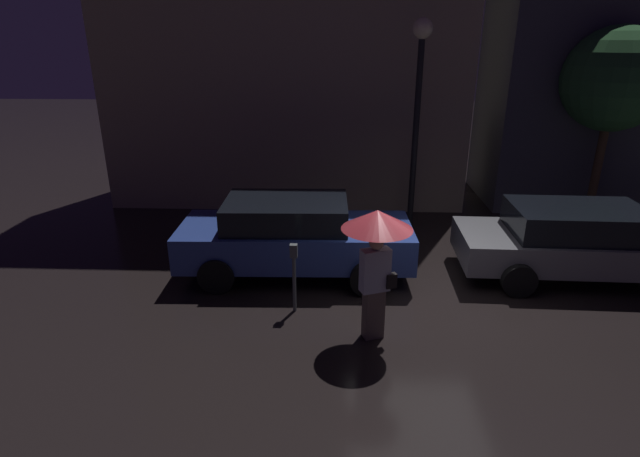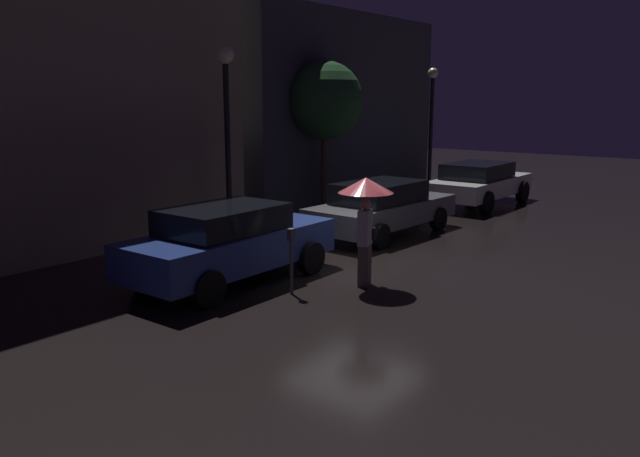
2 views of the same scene
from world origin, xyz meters
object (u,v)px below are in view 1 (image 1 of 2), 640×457
Objects in this scene: parked_car_blue at (294,235)px; pedestrian_with_umbrella at (377,239)px; parking_meter at (294,270)px; street_lamp_near at (419,86)px; parked_car_grey at (581,241)px.

pedestrian_with_umbrella reaches higher than parked_car_blue.
parking_meter is 5.46m from street_lamp_near.
pedestrian_with_umbrella is 5.30m from street_lamp_near.
street_lamp_near is at bearing -124.53° from pedestrian_with_umbrella.
street_lamp_near reaches higher than parked_car_grey.
parking_meter is 0.26× the size of street_lamp_near.
parking_meter is at bearing -120.11° from street_lamp_near.
street_lamp_near is at bearing 138.14° from parked_car_grey.
street_lamp_near is (2.56, 2.74, 2.51)m from parked_car_blue.
parked_car_blue is 2.15× the size of pedestrian_with_umbrella.
street_lamp_near reaches higher than parking_meter.
parked_car_blue is 3.66× the size of parking_meter.
street_lamp_near is at bearing 45.26° from parked_car_blue.
parked_car_blue is at bearing -78.21° from pedestrian_with_umbrella.
parked_car_grey is 4.65m from pedestrian_with_umbrella.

